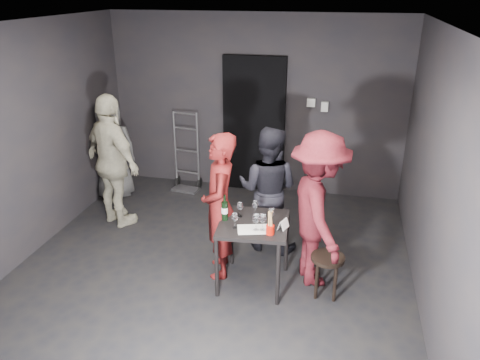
% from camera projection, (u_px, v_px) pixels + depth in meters
% --- Properties ---
extents(floor, '(4.50, 5.00, 0.02)m').
position_uv_depth(floor, '(211.00, 271.00, 5.39)').
color(floor, black).
rests_on(floor, ground).
extents(ceiling, '(4.50, 5.00, 0.02)m').
position_uv_depth(ceiling, '(204.00, 26.00, 4.34)').
color(ceiling, silver).
rests_on(ceiling, ground).
extents(wall_back, '(4.50, 0.04, 2.70)m').
position_uv_depth(wall_back, '(255.00, 105.00, 7.11)').
color(wall_back, black).
rests_on(wall_back, ground).
extents(wall_front, '(4.50, 0.04, 2.70)m').
position_uv_depth(wall_front, '(81.00, 315.00, 2.62)').
color(wall_front, black).
rests_on(wall_front, ground).
extents(wall_left, '(0.04, 5.00, 2.70)m').
position_uv_depth(wall_left, '(19.00, 146.00, 5.33)').
color(wall_left, black).
rests_on(wall_left, ground).
extents(wall_right, '(0.04, 5.00, 2.70)m').
position_uv_depth(wall_right, '(437.00, 181.00, 4.40)').
color(wall_right, black).
rests_on(wall_right, ground).
extents(doorway, '(0.95, 0.10, 2.10)m').
position_uv_depth(doorway, '(254.00, 125.00, 7.17)').
color(doorway, black).
rests_on(doorway, ground).
extents(wallbox_upper, '(0.12, 0.06, 0.12)m').
position_uv_depth(wallbox_upper, '(311.00, 103.00, 6.85)').
color(wallbox_upper, '#B7B7B2').
rests_on(wallbox_upper, wall_back).
extents(wallbox_lower, '(0.10, 0.06, 0.14)m').
position_uv_depth(wallbox_lower, '(325.00, 107.00, 6.83)').
color(wallbox_lower, '#B7B7B2').
rests_on(wallbox_lower, wall_back).
extents(hand_truck, '(0.42, 0.35, 1.25)m').
position_uv_depth(hand_truck, '(187.00, 175.00, 7.49)').
color(hand_truck, '#B2B2B7').
rests_on(hand_truck, floor).
extents(tasting_table, '(0.72, 0.72, 0.75)m').
position_uv_depth(tasting_table, '(253.00, 231.00, 4.94)').
color(tasting_table, black).
rests_on(tasting_table, floor).
extents(stool, '(0.35, 0.35, 0.47)m').
position_uv_depth(stool, '(327.00, 264.00, 4.85)').
color(stool, '#332114').
rests_on(stool, floor).
extents(server_red, '(0.60, 0.76, 1.82)m').
position_uv_depth(server_red, '(220.00, 199.00, 5.05)').
color(server_red, maroon).
rests_on(server_red, floor).
extents(woman_black, '(0.83, 0.53, 1.62)m').
position_uv_depth(woman_black, '(268.00, 187.00, 5.61)').
color(woman_black, black).
rests_on(woman_black, floor).
extents(man_maroon, '(0.98, 1.39, 1.96)m').
position_uv_depth(man_maroon, '(319.00, 200.00, 4.88)').
color(man_maroon, maroon).
rests_on(man_maroon, floor).
extents(bystander_cream, '(1.40, 1.16, 2.16)m').
position_uv_depth(bystander_cream, '(111.00, 149.00, 6.07)').
color(bystander_cream, beige).
rests_on(bystander_cream, floor).
extents(bystander_grey, '(0.82, 0.82, 1.54)m').
position_uv_depth(bystander_grey, '(112.00, 149.00, 7.00)').
color(bystander_grey, '#5A5A5A').
rests_on(bystander_grey, floor).
extents(tasting_mat, '(0.36, 0.29, 0.00)m').
position_uv_depth(tasting_mat, '(253.00, 229.00, 4.76)').
color(tasting_mat, white).
rests_on(tasting_mat, tasting_table).
extents(wine_glass_a, '(0.08, 0.08, 0.18)m').
position_uv_depth(wine_glass_a, '(235.00, 220.00, 4.76)').
color(wine_glass_a, white).
rests_on(wine_glass_a, tasting_table).
extents(wine_glass_b, '(0.09, 0.09, 0.18)m').
position_uv_depth(wine_glass_b, '(240.00, 209.00, 4.99)').
color(wine_glass_b, white).
rests_on(wine_glass_b, tasting_table).
extents(wine_glass_c, '(0.09, 0.09, 0.18)m').
position_uv_depth(wine_glass_c, '(255.00, 207.00, 5.03)').
color(wine_glass_c, white).
rests_on(wine_glass_c, tasting_table).
extents(wine_glass_d, '(0.08, 0.08, 0.20)m').
position_uv_depth(wine_glass_d, '(256.00, 221.00, 4.71)').
color(wine_glass_d, white).
rests_on(wine_glass_d, tasting_table).
extents(wine_glass_e, '(0.10, 0.10, 0.20)m').
position_uv_depth(wine_glass_e, '(263.00, 221.00, 4.71)').
color(wine_glass_e, white).
rests_on(wine_glass_e, tasting_table).
extents(wine_glass_f, '(0.09, 0.09, 0.18)m').
position_uv_depth(wine_glass_f, '(271.00, 216.00, 4.85)').
color(wine_glass_f, white).
rests_on(wine_glass_f, tasting_table).
extents(wine_bottle, '(0.07, 0.07, 0.29)m').
position_uv_depth(wine_bottle, '(225.00, 210.00, 4.92)').
color(wine_bottle, black).
rests_on(wine_bottle, tasting_table).
extents(breadstick_cup, '(0.09, 0.09, 0.27)m').
position_uv_depth(breadstick_cup, '(270.00, 223.00, 4.63)').
color(breadstick_cup, red).
rests_on(breadstick_cup, tasting_table).
extents(reserved_card, '(0.12, 0.15, 0.10)m').
position_uv_depth(reserved_card, '(282.00, 224.00, 4.76)').
color(reserved_card, white).
rests_on(reserved_card, tasting_table).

